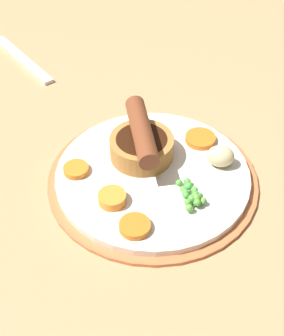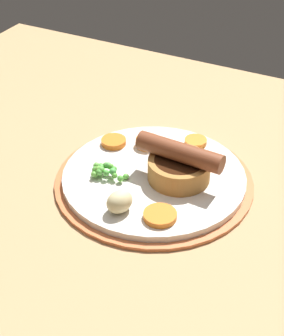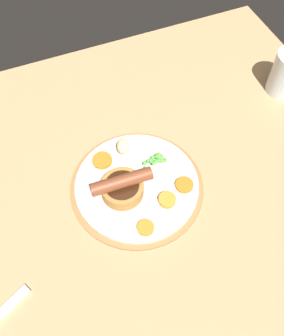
% 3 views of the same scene
% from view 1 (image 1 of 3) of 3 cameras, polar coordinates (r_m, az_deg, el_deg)
% --- Properties ---
extents(dining_table, '(1.10, 0.80, 0.03)m').
position_cam_1_polar(dining_table, '(0.63, 2.63, 0.73)').
color(dining_table, tan).
rests_on(dining_table, ground).
extents(dinner_plate, '(0.26, 0.26, 0.01)m').
position_cam_1_polar(dinner_plate, '(0.58, 1.30, -1.07)').
color(dinner_plate, '#CC6B3D').
rests_on(dinner_plate, dining_table).
extents(sausage_pudding, '(0.12, 0.08, 0.05)m').
position_cam_1_polar(sausage_pudding, '(0.58, -0.05, 3.09)').
color(sausage_pudding, '#AD7538').
rests_on(sausage_pudding, dinner_plate).
extents(pea_pile, '(0.05, 0.03, 0.02)m').
position_cam_1_polar(pea_pile, '(0.54, 6.01, -3.14)').
color(pea_pile, '#50A140').
rests_on(pea_pile, dinner_plate).
extents(potato_chunk_0, '(0.04, 0.04, 0.03)m').
position_cam_1_polar(potato_chunk_0, '(0.58, 9.55, 1.43)').
color(potato_chunk_0, beige).
rests_on(potato_chunk_0, dinner_plate).
extents(carrot_slice_0, '(0.04, 0.04, 0.01)m').
position_cam_1_polar(carrot_slice_0, '(0.54, -3.67, -3.70)').
color(carrot_slice_0, orange).
rests_on(carrot_slice_0, dinner_plate).
extents(carrot_slice_2, '(0.04, 0.04, 0.01)m').
position_cam_1_polar(carrot_slice_2, '(0.51, -0.89, -7.12)').
color(carrot_slice_2, orange).
rests_on(carrot_slice_2, dinner_plate).
extents(carrot_slice_4, '(0.04, 0.04, 0.01)m').
position_cam_1_polar(carrot_slice_4, '(0.58, -8.05, -0.18)').
color(carrot_slice_4, orange).
rests_on(carrot_slice_4, dinner_plate).
extents(carrot_slice_6, '(0.05, 0.05, 0.01)m').
position_cam_1_polar(carrot_slice_6, '(0.62, 7.14, 3.53)').
color(carrot_slice_6, orange).
rests_on(carrot_slice_6, dinner_plate).
extents(fork, '(0.17, 0.09, 0.01)m').
position_cam_1_polar(fork, '(0.83, -14.36, 12.74)').
color(fork, silver).
rests_on(fork, dining_table).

